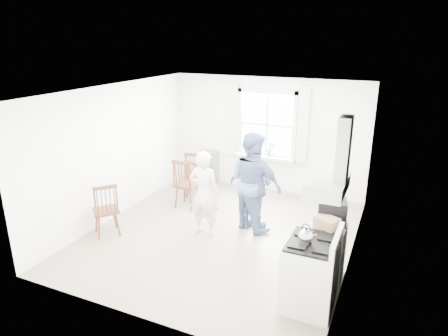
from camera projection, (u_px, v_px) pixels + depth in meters
room_shell at (221, 166)px, 6.89m from camera, size 4.62×5.12×2.64m
window_assembly at (266, 129)px, 8.95m from camera, size 1.88×0.24×1.70m
range_hood at (333, 173)px, 4.72m from camera, size 0.45×0.76×0.94m
shelf_unit at (209, 167)px, 9.73m from camera, size 0.40×0.30×0.80m
gas_stove at (311, 273)px, 5.23m from camera, size 0.68×0.76×1.12m
kettle at (306, 237)px, 5.02m from camera, size 0.19×0.19×0.27m
low_cabinet at (326, 252)px, 5.82m from camera, size 0.50×0.55×0.90m
stereo_stack at (332, 211)px, 5.67m from camera, size 0.45×0.42×0.34m
cardboard_box at (327, 224)px, 5.45m from camera, size 0.37×0.33×0.20m
windsor_chair_a at (195, 169)px, 8.84m from camera, size 0.53×0.52×1.03m
windsor_chair_b at (184, 179)px, 8.17m from camera, size 0.47×0.46×1.07m
windsor_chair_c at (106, 205)px, 7.02m from camera, size 0.59×0.59×1.01m
person_left at (204, 193)px, 7.08m from camera, size 0.59×0.59×1.57m
person_mid at (252, 181)px, 7.30m from camera, size 1.18×1.18×1.84m
person_right at (255, 186)px, 7.21m from camera, size 1.15×1.15×1.74m
potted_plant at (271, 149)px, 8.96m from camera, size 0.22×0.22×0.34m
windsor_chair_d at (193, 176)px, 8.68m from camera, size 0.48×0.47×0.90m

